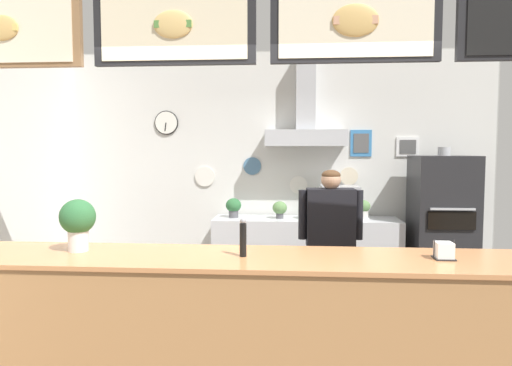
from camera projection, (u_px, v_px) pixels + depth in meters
back_wall_assembly at (277, 161)px, 5.79m from camera, size 5.51×2.78×3.01m
service_counter at (260, 333)px, 3.09m from camera, size 4.87×0.72×1.05m
back_prep_counter at (306, 256)px, 5.64m from camera, size 2.26×0.55×0.92m
pizza_oven at (442, 228)px, 5.36m from camera, size 0.68×0.67×1.79m
shop_worker at (330, 246)px, 4.40m from camera, size 0.61×0.24×1.56m
espresso_machine at (340, 203)px, 5.53m from camera, size 0.45×0.50×0.40m
potted_thyme at (280, 209)px, 5.60m from camera, size 0.18×0.18×0.21m
potted_basil at (234, 207)px, 5.69m from camera, size 0.19×0.19×0.24m
potted_rosemary at (364, 208)px, 5.58m from camera, size 0.16×0.16×0.23m
potted_oregano at (308, 209)px, 5.57m from camera, size 0.19×0.19×0.22m
basil_vase at (78, 222)px, 3.19m from camera, size 0.24×0.24×0.36m
pepper_grinder at (243, 237)px, 3.04m from camera, size 0.05×0.05×0.26m
napkin_holder at (444, 251)px, 2.97m from camera, size 0.13×0.12×0.13m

